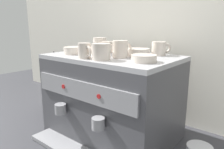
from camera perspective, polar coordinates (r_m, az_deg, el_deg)
ground_plane at (r=1.24m, az=0.00°, el=-15.36°), size 4.00×4.00×0.00m
tiled_backsplash_wall at (r=1.39m, az=9.69°, el=11.06°), size 2.80×0.03×1.09m
espresso_machine at (r=1.15m, az=-0.14°, el=-5.84°), size 0.67×0.55×0.44m
ceramic_cup_0 at (r=1.20m, az=-1.17°, el=7.40°), size 0.09×0.06×0.06m
ceramic_cup_1 at (r=1.00m, az=-7.32°, el=6.38°), size 0.10×0.06×0.07m
ceramic_cup_2 at (r=0.95m, az=-2.85°, el=6.19°), size 0.08×0.12×0.07m
ceramic_cup_3 at (r=1.12m, az=12.68°, el=6.84°), size 0.08×0.10×0.07m
ceramic_cup_4 at (r=1.02m, az=2.39°, el=6.87°), size 0.07×0.12×0.08m
ceramic_cup_5 at (r=1.28m, az=-3.23°, el=8.12°), size 0.08×0.12×0.08m
ceramic_bowl_0 at (r=1.17m, az=-10.16°, el=6.37°), size 0.11×0.11×0.04m
ceramic_bowl_1 at (r=0.90m, az=8.60°, el=4.28°), size 0.11×0.11×0.03m
ceramic_bowl_2 at (r=1.12m, az=-3.13°, el=6.35°), size 0.10×0.10×0.04m
ceramic_bowl_3 at (r=1.08m, az=6.96°, el=5.92°), size 0.12×0.12×0.04m
coffee_grinder at (r=1.49m, az=-14.95°, el=-2.15°), size 0.15×0.15×0.43m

